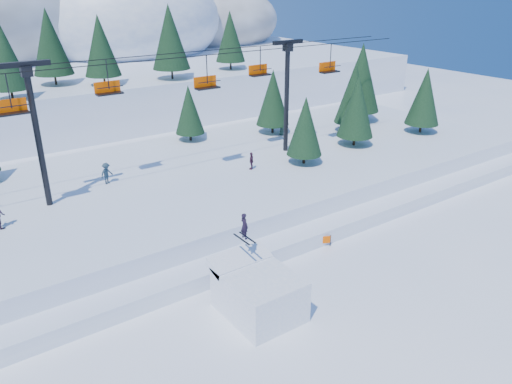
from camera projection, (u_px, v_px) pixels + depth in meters
ground at (301, 312)px, 28.78m from camera, size 160.00×160.00×0.00m
mid_shelf at (163, 192)px, 41.83m from camera, size 70.00×22.00×2.50m
berm at (227, 248)px, 34.58m from camera, size 70.00×6.00×1.10m
jump_kicker at (258, 292)px, 28.30m from camera, size 3.73×5.08×5.69m
chairlift at (173, 94)px, 39.49m from camera, size 46.00×3.21×10.28m
conifer_stand at (165, 125)px, 41.18m from camera, size 62.78×15.73×8.83m
distant_skiers at (148, 169)px, 40.85m from camera, size 29.50×7.72×1.87m
banner_near at (312, 241)px, 35.50m from camera, size 2.60×1.24×0.90m
banner_far at (365, 218)px, 38.92m from camera, size 2.68×1.03×0.90m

